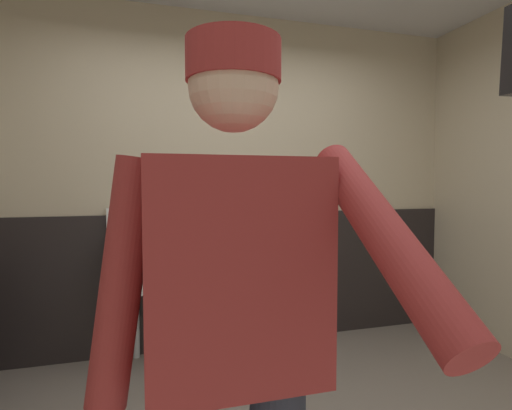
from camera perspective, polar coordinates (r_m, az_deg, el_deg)
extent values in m
cube|color=beige|center=(3.32, -4.63, 3.35)|extent=(4.67, 0.12, 2.70)
cube|color=black|center=(3.34, -4.31, -10.52)|extent=(4.07, 0.03, 1.09)
cube|color=white|center=(3.21, -16.93, -6.16)|extent=(0.40, 0.05, 0.65)
cube|color=white|center=(3.05, -16.96, -7.60)|extent=(0.34, 0.30, 0.45)
cylinder|color=#B7BABF|center=(3.16, -17.02, -0.91)|extent=(0.04, 0.04, 0.24)
cylinder|color=#B7BABF|center=(3.30, -16.78, -15.74)|extent=(0.05, 0.05, 0.55)
cube|color=white|center=(3.28, -3.66, -5.82)|extent=(0.40, 0.05, 0.65)
cube|color=white|center=(3.13, -2.97, -7.19)|extent=(0.34, 0.30, 0.45)
cylinder|color=#B7BABF|center=(3.24, -3.64, -0.69)|extent=(0.04, 0.04, 0.24)
cylinder|color=#B7BABF|center=(3.37, -3.47, -15.19)|extent=(0.05, 0.05, 0.55)
cube|color=#4C4C51|center=(3.01, -9.84, -4.28)|extent=(0.04, 0.40, 0.90)
cube|color=maroon|center=(0.95, -3.16, -9.27)|extent=(0.42, 0.24, 0.52)
cylinder|color=maroon|center=(0.94, -18.70, -10.49)|extent=(0.17, 0.09, 0.56)
cylinder|color=maroon|center=(0.83, 17.82, -3.96)|extent=(0.09, 0.50, 0.39)
sphere|color=beige|center=(0.96, -3.24, 16.54)|extent=(0.21, 0.21, 0.21)
cylinder|color=maroon|center=(0.97, -3.25, 19.84)|extent=(0.22, 0.22, 0.09)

